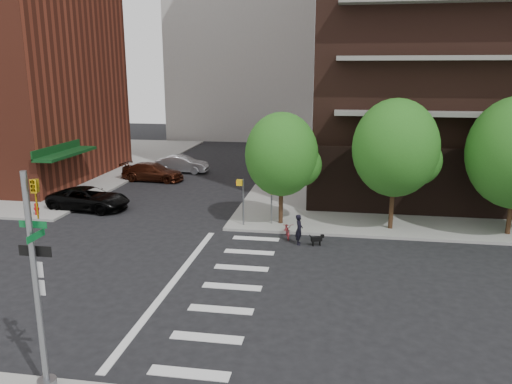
{
  "coord_description": "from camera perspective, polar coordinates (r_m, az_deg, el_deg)",
  "views": [
    {
      "loc": [
        6.94,
        -18.23,
        8.51
      ],
      "look_at": [
        3.0,
        6.0,
        2.5
      ],
      "focal_mm": 35.0,
      "sensor_mm": 36.0,
      "label": 1
    }
  ],
  "objects": [
    {
      "name": "parked_car_black",
      "position": [
        32.83,
        -18.54,
        -0.73
      ],
      "size": [
        2.85,
        5.3,
        1.41
      ],
      "primitive_type": "imported",
      "rotation": [
        0.0,
        0.0,
        1.47
      ],
      "color": "black",
      "rests_on": "ground"
    },
    {
      "name": "tree_b",
      "position": [
        27.2,
        15.65,
        4.86
      ],
      "size": [
        4.5,
        4.5,
        6.65
      ],
      "color": "#301E11",
      "rests_on": "sidewalk_ne"
    },
    {
      "name": "parked_car_maroon",
      "position": [
        40.15,
        -11.7,
        2.27
      ],
      "size": [
        2.37,
        5.06,
        1.43
      ],
      "primitive_type": "imported",
      "rotation": [
        0.0,
        0.0,
        1.49
      ],
      "color": "#411B0F",
      "rests_on": "ground"
    },
    {
      "name": "pedestrian_signal",
      "position": [
        27.38,
        -0.77,
        -0.32
      ],
      "size": [
        2.18,
        0.67,
        2.6
      ],
      "color": "slate",
      "rests_on": "sidewalk_ne"
    },
    {
      "name": "ground",
      "position": [
        21.29,
        -10.79,
        -10.07
      ],
      "size": [
        120.0,
        120.0,
        0.0
      ],
      "primitive_type": "plane",
      "color": "black",
      "rests_on": "ground"
    },
    {
      "name": "sidewalk_ne",
      "position": [
        44.68,
        26.72,
        1.39
      ],
      "size": [
        39.0,
        33.0,
        0.15
      ],
      "primitive_type": "cube",
      "color": "gray",
      "rests_on": "ground"
    },
    {
      "name": "scooter",
      "position": [
        26.13,
        3.6,
        -4.32
      ],
      "size": [
        0.86,
        1.66,
        0.83
      ],
      "primitive_type": "imported",
      "rotation": [
        0.0,
        0.0,
        0.2
      ],
      "color": "maroon",
      "rests_on": "ground"
    },
    {
      "name": "parked_car_silver",
      "position": [
        42.97,
        -8.44,
        3.17
      ],
      "size": [
        1.58,
        4.45,
        1.46
      ],
      "primitive_type": "imported",
      "rotation": [
        0.0,
        0.0,
        1.58
      ],
      "color": "silver",
      "rests_on": "ground"
    },
    {
      "name": "traffic_signal",
      "position": [
        14.28,
        -23.54,
        -11.46
      ],
      "size": [
        0.9,
        0.75,
        6.0
      ],
      "color": "slate",
      "rests_on": "sidewalk_s"
    },
    {
      "name": "dog_walker",
      "position": [
        25.05,
        4.94,
        -4.29
      ],
      "size": [
        0.58,
        0.39,
        1.54
      ],
      "primitive_type": "imported",
      "rotation": [
        0.0,
        0.0,
        1.62
      ],
      "color": "black",
      "rests_on": "ground"
    },
    {
      "name": "tree_a",
      "position": [
        27.26,
        2.93,
        4.31
      ],
      "size": [
        4.0,
        4.0,
        5.9
      ],
      "color": "#301E11",
      "rests_on": "sidewalk_ne"
    },
    {
      "name": "dog",
      "position": [
        25.07,
        7.01,
        -5.34
      ],
      "size": [
        0.67,
        0.37,
        0.56
      ],
      "rotation": [
        0.0,
        0.0,
        0.35
      ],
      "color": "black",
      "rests_on": "ground"
    },
    {
      "name": "crosswalk",
      "position": [
        20.67,
        -4.93,
        -10.6
      ],
      "size": [
        3.85,
        13.0,
        0.01
      ],
      "color": "silver",
      "rests_on": "ground"
    },
    {
      "name": "fire_hydrant",
      "position": [
        32.33,
        -23.79,
        -1.69
      ],
      "size": [
        0.24,
        0.24,
        0.73
      ],
      "color": "#A50C0C",
      "rests_on": "sidewalk_nw"
    }
  ]
}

